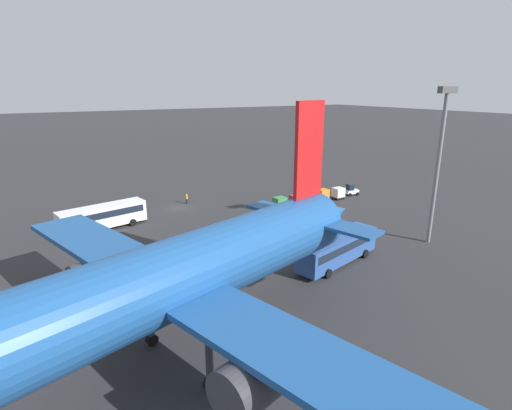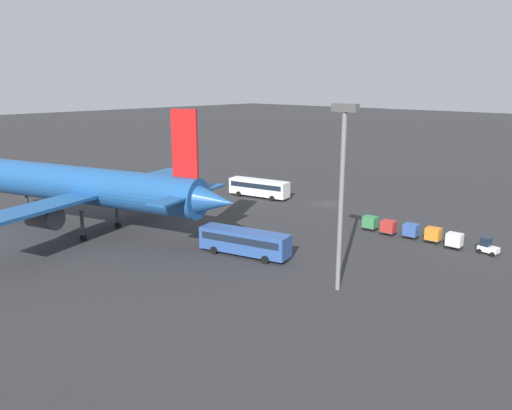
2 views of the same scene
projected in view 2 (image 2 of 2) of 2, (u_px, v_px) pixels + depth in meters
ground_plane at (328, 204)px, 89.53m from camera, size 600.00×600.00×0.00m
airplane at (91, 187)px, 70.67m from camera, size 46.04×39.33×18.09m
shuttle_bus_near at (259, 187)px, 94.12m from camera, size 12.16×5.10×3.35m
shuttle_bus_far at (244, 241)px, 62.54m from camera, size 12.16×5.66×3.24m
baggage_tug at (488, 247)px, 63.40m from camera, size 2.53×1.87×2.10m
worker_person at (342, 199)px, 89.07m from camera, size 0.38×0.38×1.74m
cargo_cart_white at (454, 240)px, 65.27m from camera, size 2.11×1.82×2.06m
cargo_cart_orange at (433, 234)px, 67.73m from camera, size 2.11×1.82×2.06m
cargo_cart_blue at (411, 230)px, 69.63m from camera, size 2.11×1.82×2.06m
cargo_cart_red at (388, 227)px, 71.24m from camera, size 2.11×1.82×2.06m
cargo_cart_green at (370, 222)px, 73.48m from camera, size 2.11×1.82×2.06m
light_pole at (342, 181)px, 49.90m from camera, size 2.80×0.70×19.27m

